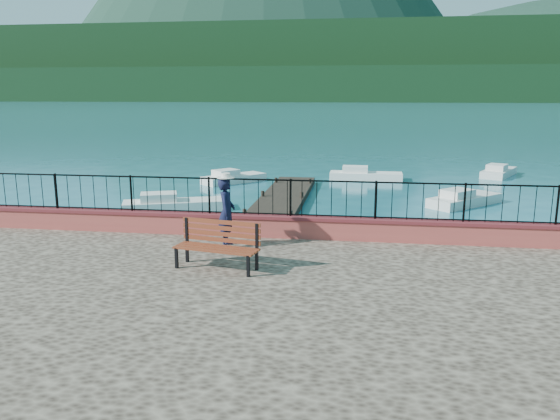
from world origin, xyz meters
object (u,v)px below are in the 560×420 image
(boat_2, at_px, (465,196))
(boat_3, at_px, (234,175))
(park_bench, at_px, (217,255))
(boat_5, at_px, (499,170))
(boat_4, at_px, (366,173))
(boat_0, at_px, (174,201))
(person, at_px, (227,212))

(boat_2, height_order, boat_3, same)
(park_bench, xyz_separation_m, boat_5, (11.37, 23.27, -1.11))
(park_bench, distance_m, boat_4, 21.01)
(boat_3, bearing_deg, boat_0, -144.87)
(park_bench, bearing_deg, boat_3, 113.38)
(boat_0, xyz_separation_m, boat_4, (8.21, 9.70, 0.00))
(boat_0, bearing_deg, boat_2, -7.03)
(boat_3, bearing_deg, person, -125.79)
(boat_2, bearing_deg, boat_4, 78.14)
(park_bench, bearing_deg, person, 108.20)
(boat_0, height_order, boat_5, same)
(park_bench, xyz_separation_m, boat_4, (3.38, 20.71, -1.11))
(park_bench, xyz_separation_m, person, (-0.21, 1.77, 0.55))
(boat_3, xyz_separation_m, boat_4, (7.35, 2.12, 0.00))
(person, bearing_deg, boat_5, -33.98)
(park_bench, xyz_separation_m, boat_3, (-3.97, 18.59, -1.11))
(boat_4, distance_m, boat_5, 8.39)
(boat_2, bearing_deg, boat_0, 148.54)
(boat_2, bearing_deg, boat_3, 113.72)
(park_bench, height_order, boat_5, park_bench)
(boat_2, xyz_separation_m, boat_5, (3.63, 9.33, 0.00))
(boat_2, relative_size, boat_5, 1.06)
(park_bench, height_order, boat_4, park_bench)
(park_bench, height_order, boat_3, park_bench)
(person, xyz_separation_m, boat_3, (-3.76, 16.82, -1.66))
(park_bench, relative_size, boat_5, 0.54)
(boat_3, distance_m, boat_5, 16.03)
(person, height_order, boat_5, person)
(boat_5, bearing_deg, person, 178.40)
(park_bench, bearing_deg, boat_0, 125.03)
(park_bench, distance_m, boat_3, 19.04)
(boat_4, height_order, boat_5, same)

